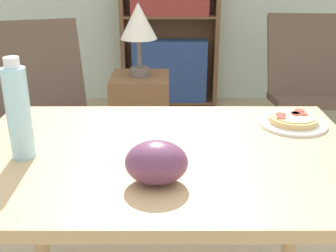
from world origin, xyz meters
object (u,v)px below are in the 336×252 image
lounge_chair_near (45,121)px  bookshelf (171,24)px  grape_bunch (158,163)px  lounge_chair_far (309,105)px  table_lamp (140,25)px  pizza_on_plate (295,121)px  side_table (143,125)px  drink_bottle (20,112)px

lounge_chair_near → bookshelf: (0.81, 1.22, 0.43)m
lounge_chair_near → bookshelf: bookshelf is taller
grape_bunch → lounge_chair_near: 1.83m
lounge_chair_far → table_lamp: 1.39m
pizza_on_plate → side_table: pizza_on_plate is taller
lounge_chair_far → pizza_on_plate: bearing=-105.9°
side_table → lounge_chair_near: bearing=169.5°
drink_bottle → lounge_chair_near: bearing=105.2°
lounge_chair_far → table_lamp: table_lamp is taller
lounge_chair_near → table_lamp: (0.63, -0.12, 0.63)m
bookshelf → pizza_on_plate: bearing=-80.4°
lounge_chair_near → table_lamp: table_lamp is taller
grape_bunch → table_lamp: bearing=95.3°
lounge_chair_near → lounge_chair_far: (1.79, 0.33, 0.00)m
side_table → table_lamp: table_lamp is taller
pizza_on_plate → drink_bottle: drink_bottle is taller
side_table → table_lamp: 0.60m
grape_bunch → drink_bottle: bearing=158.8°
drink_bottle → side_table: drink_bottle is taller
lounge_chair_near → grape_bunch: bearing=-80.9°
drink_bottle → bookshelf: bookshelf is taller
bookshelf → side_table: (-0.18, -1.33, -0.41)m
pizza_on_plate → lounge_chair_far: bearing=69.5°
grape_bunch → table_lamp: (-0.14, 1.47, 0.12)m
drink_bottle → bookshelf: size_ratio=0.18×
bookshelf → side_table: 1.41m
lounge_chair_near → side_table: lounge_chair_near is taller
grape_bunch → lounge_chair_near: (-0.77, 1.59, -0.51)m
lounge_chair_near → pizza_on_plate: bearing=-61.3°
pizza_on_plate → lounge_chair_far: 1.69m
grape_bunch → bookshelf: bookshelf is taller
lounge_chair_near → bookshelf: size_ratio=0.56×
pizza_on_plate → grape_bunch: grape_bunch is taller
pizza_on_plate → side_table: (-0.59, 1.08, -0.45)m
bookshelf → side_table: size_ratio=2.55×
table_lamp → lounge_chair_near: bearing=169.5°
lounge_chair_near → lounge_chair_far: size_ratio=1.01×
pizza_on_plate → lounge_chair_near: 1.77m
lounge_chair_far → bookshelf: (-0.98, 0.89, 0.43)m
lounge_chair_near → table_lamp: size_ratio=2.13×
bookshelf → lounge_chair_near: bearing=-123.7°
drink_bottle → table_lamp: bearing=79.7°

